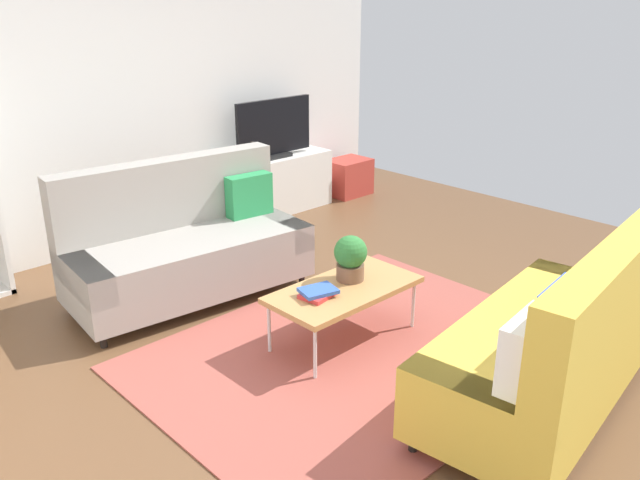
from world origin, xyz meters
The scene contains 16 objects.
ground_plane centered at (0.00, 0.00, 0.00)m, with size 7.68×7.68×0.00m, color brown.
wall_far centered at (0.00, 2.80, 1.45)m, with size 6.40×0.12×2.90m, color white.
area_rug centered at (-0.07, -0.33, 0.01)m, with size 2.90×2.20×0.01m, color #9E4C42.
couch_beige centered at (-0.40, 1.29, 0.44)m, with size 1.98×1.03×1.10m.
couch_green centered at (0.27, -1.55, 0.45)m, with size 1.99×1.06×1.10m.
coffee_table centered at (-0.02, -0.13, 0.39)m, with size 1.10×0.56×0.42m.
tv_console centered at (1.52, 2.46, 0.32)m, with size 1.40×0.44×0.64m, color silver.
tv centered at (1.52, 2.44, 0.95)m, with size 1.00×0.20×0.64m.
storage_trunk centered at (2.62, 2.36, 0.22)m, with size 0.52×0.40×0.44m, color #B2382D.
potted_plant centered at (0.11, -0.07, 0.59)m, with size 0.24×0.24×0.33m.
table_book_0 centered at (-0.25, -0.11, 0.43)m, with size 0.24×0.18×0.03m, color red.
table_book_1 centered at (-0.25, -0.11, 0.46)m, with size 0.24×0.18×0.03m, color #3359B2.
vase_0 centered at (0.94, 2.51, 0.71)m, with size 0.09×0.09×0.15m, color #33B29E.
bottle_0 centered at (1.09, 2.42, 0.74)m, with size 0.05×0.05×0.21m, color orange.
bottle_1 centered at (1.19, 2.42, 0.76)m, with size 0.05×0.05×0.24m, color #262626.
bottle_2 centered at (1.28, 2.42, 0.73)m, with size 0.04×0.04×0.19m, color gold.
Camera 1 is at (-3.00, -2.99, 2.35)m, focal length 36.44 mm.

